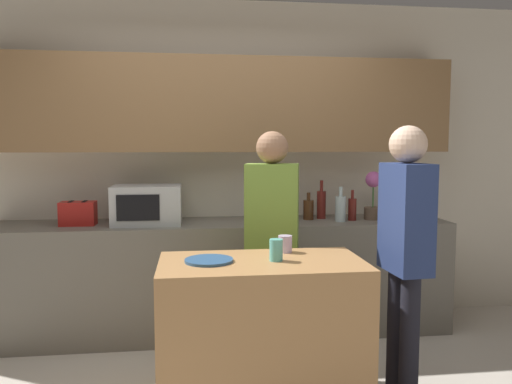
{
  "coord_description": "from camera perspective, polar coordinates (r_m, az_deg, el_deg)",
  "views": [
    {
      "loc": [
        -0.24,
        -2.53,
        1.51
      ],
      "look_at": [
        0.13,
        0.34,
        1.23
      ],
      "focal_mm": 35.0,
      "sensor_mm": 36.0,
      "label": 1
    }
  ],
  "objects": [
    {
      "name": "plate_on_island",
      "position": [
        2.71,
        -5.4,
        -7.78
      ],
      "size": [
        0.26,
        0.26,
        0.01
      ],
      "color": "#2D5684",
      "rests_on": "kitchen_island"
    },
    {
      "name": "microwave",
      "position": [
        3.95,
        -12.33,
        -1.42
      ],
      "size": [
        0.52,
        0.39,
        0.3
      ],
      "color": "#B7BABC",
      "rests_on": "back_counter"
    },
    {
      "name": "cup_1",
      "position": [
        2.71,
        2.31,
        -6.64
      ],
      "size": [
        0.07,
        0.07,
        0.12
      ],
      "color": "#5FC3BB",
      "rests_on": "kitchen_island"
    },
    {
      "name": "back_counter",
      "position": [
        4.07,
        -3.73,
        -9.69
      ],
      "size": [
        3.6,
        0.62,
        0.9
      ],
      "color": "#6B665B",
      "rests_on": "ground_plane"
    },
    {
      "name": "bottle_0",
      "position": [
        4.1,
        2.52,
        -1.78
      ],
      "size": [
        0.08,
        0.08,
        0.26
      ],
      "color": "black",
      "rests_on": "back_counter"
    },
    {
      "name": "bottle_5",
      "position": [
        4.12,
        10.94,
        -1.89
      ],
      "size": [
        0.07,
        0.07,
        0.25
      ],
      "color": "maroon",
      "rests_on": "back_counter"
    },
    {
      "name": "person_center",
      "position": [
        2.98,
        16.7,
        -5.45
      ],
      "size": [
        0.21,
        0.35,
        1.62
      ],
      "rotation": [
        0.0,
        0.0,
        -4.65
      ],
      "color": "black",
      "rests_on": "ground_plane"
    },
    {
      "name": "back_wall",
      "position": [
        4.2,
        -4.05,
        5.81
      ],
      "size": [
        6.4,
        0.4,
        2.7
      ],
      "color": "beige",
      "rests_on": "ground_plane"
    },
    {
      "name": "potted_plant",
      "position": [
        4.19,
        13.24,
        -0.38
      ],
      "size": [
        0.14,
        0.14,
        0.39
      ],
      "color": "brown",
      "rests_on": "back_counter"
    },
    {
      "name": "cup_0",
      "position": [
        2.93,
        3.35,
        -5.94
      ],
      "size": [
        0.08,
        0.08,
        0.1
      ],
      "color": "silver",
      "rests_on": "kitchen_island"
    },
    {
      "name": "toaster",
      "position": [
        4.04,
        -19.67,
        -2.31
      ],
      "size": [
        0.26,
        0.16,
        0.18
      ],
      "color": "#B21E19",
      "rests_on": "back_counter"
    },
    {
      "name": "bottle_3",
      "position": [
        4.17,
        7.47,
        -1.37
      ],
      "size": [
        0.07,
        0.07,
        0.32
      ],
      "color": "maroon",
      "rests_on": "back_counter"
    },
    {
      "name": "kitchen_island",
      "position": [
        2.85,
        0.66,
        -16.51
      ],
      "size": [
        1.11,
        0.6,
        0.88
      ],
      "color": "#B27F4C",
      "rests_on": "ground_plane"
    },
    {
      "name": "bottle_4",
      "position": [
        4.04,
        9.64,
        -1.83
      ],
      "size": [
        0.09,
        0.09,
        0.28
      ],
      "color": "silver",
      "rests_on": "back_counter"
    },
    {
      "name": "bottle_1",
      "position": [
        4.11,
        4.16,
        -1.86
      ],
      "size": [
        0.06,
        0.06,
        0.24
      ],
      "color": "maroon",
      "rests_on": "back_counter"
    },
    {
      "name": "bottle_2",
      "position": [
        4.11,
        6.01,
        -1.97
      ],
      "size": [
        0.08,
        0.08,
        0.22
      ],
      "color": "#472814",
      "rests_on": "back_counter"
    },
    {
      "name": "person_left",
      "position": [
        3.27,
        1.83,
        -4.52
      ],
      "size": [
        0.38,
        0.27,
        1.59
      ],
      "rotation": [
        0.0,
        0.0,
        -3.39
      ],
      "color": "black",
      "rests_on": "ground_plane"
    }
  ]
}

